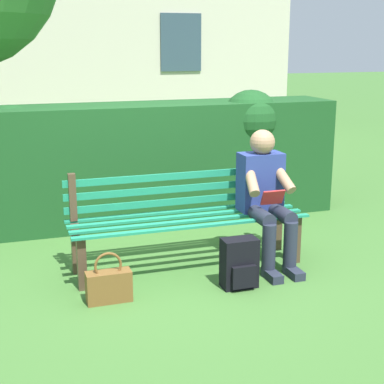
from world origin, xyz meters
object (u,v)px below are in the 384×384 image
person_seated (266,194)px  handbag (109,285)px  backpack (239,264)px  park_bench (186,215)px

person_seated → handbag: bearing=14.1°
backpack → handbag: 1.05m
handbag → backpack: bearing=176.8°
backpack → handbag: (1.05, -0.06, -0.07)m
backpack → person_seated: bearing=-134.5°
backpack → handbag: bearing=-3.2°
park_bench → handbag: 1.02m
person_seated → handbag: size_ratio=2.99×
park_bench → backpack: bearing=113.0°
person_seated → handbag: person_seated is taller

